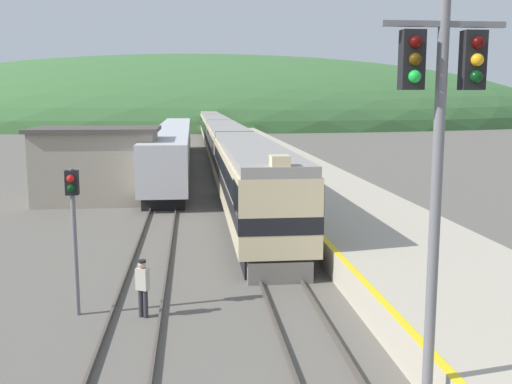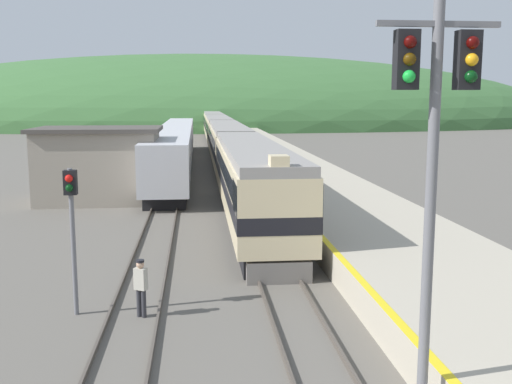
% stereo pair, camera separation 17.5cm
% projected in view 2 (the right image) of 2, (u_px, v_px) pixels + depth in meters
% --- Properties ---
extents(track_main, '(1.52, 180.00, 0.16)m').
position_uv_depth(track_main, '(218.00, 147.00, 77.63)').
color(track_main, '#4C443D').
rests_on(track_main, ground).
extents(track_siding, '(1.52, 180.00, 0.16)m').
position_uv_depth(track_siding, '(182.00, 148.00, 77.18)').
color(track_siding, '#4C443D').
rests_on(track_siding, ground).
extents(platform, '(6.35, 140.00, 1.07)m').
position_uv_depth(platform, '(277.00, 159.00, 58.39)').
color(platform, '#B2A893').
rests_on(platform, ground).
extents(distant_hills, '(183.29, 82.48, 33.80)m').
position_uv_depth(distant_hills, '(208.00, 124.00, 148.26)').
color(distant_hills, '#3D6B38').
rests_on(distant_hills, ground).
extents(station_shed, '(7.62, 5.71, 4.58)m').
position_uv_depth(station_shed, '(99.00, 164.00, 37.07)').
color(station_shed, gray).
rests_on(station_shed, ground).
extents(express_train_lead_car, '(2.95, 21.57, 4.42)m').
position_uv_depth(express_train_lead_car, '(252.00, 180.00, 30.56)').
color(express_train_lead_car, black).
rests_on(express_train_lead_car, ground).
extents(carriage_second, '(2.94, 22.63, 4.06)m').
position_uv_depth(carriage_second, '(228.00, 145.00, 53.38)').
color(carriage_second, black).
rests_on(carriage_second, ground).
extents(carriage_third, '(2.94, 22.63, 4.06)m').
position_uv_depth(carriage_third, '(218.00, 131.00, 76.50)').
color(carriage_third, black).
rests_on(carriage_third, ground).
extents(carriage_fourth, '(2.94, 22.63, 4.06)m').
position_uv_depth(carriage_fourth, '(213.00, 124.00, 99.62)').
color(carriage_fourth, black).
rests_on(carriage_fourth, ground).
extents(siding_train, '(2.90, 45.59, 3.81)m').
position_uv_depth(siding_train, '(176.00, 146.00, 55.29)').
color(siding_train, black).
rests_on(siding_train, ground).
extents(signal_mast_main, '(2.20, 0.42, 8.50)m').
position_uv_depth(signal_mast_main, '(434.00, 141.00, 10.56)').
color(signal_mast_main, slate).
rests_on(signal_mast_main, ground).
extents(signal_post_siding, '(0.36, 0.42, 4.36)m').
position_uv_depth(signal_post_siding, '(72.00, 212.00, 17.25)').
color(signal_post_siding, slate).
rests_on(signal_post_siding, ground).
extents(track_worker, '(0.42, 0.37, 1.72)m').
position_uv_depth(track_worker, '(141.00, 285.00, 17.38)').
color(track_worker, '#2D2D33').
rests_on(track_worker, ground).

